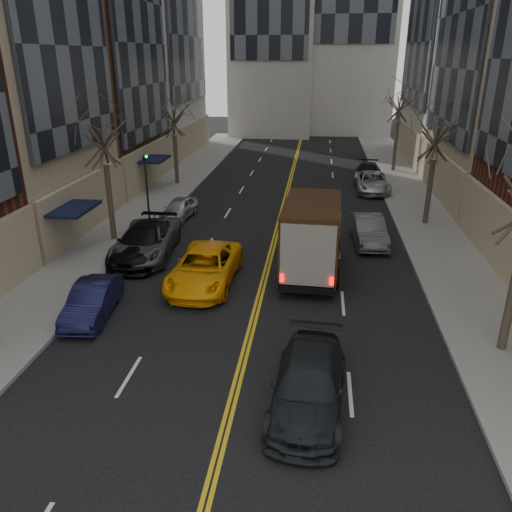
{
  "coord_description": "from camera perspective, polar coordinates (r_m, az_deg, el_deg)",
  "views": [
    {
      "loc": [
        2.2,
        -4.76,
        9.56
      ],
      "look_at": [
        -0.06,
        13.33,
        2.2
      ],
      "focal_mm": 35.0,
      "sensor_mm": 36.0,
      "label": 1
    }
  ],
  "objects": [
    {
      "name": "parked_rt_a",
      "position": [
        27.75,
        12.74,
        2.89
      ],
      "size": [
        1.91,
        4.61,
        1.48
      ],
      "primitive_type": "imported",
      "rotation": [
        0.0,
        0.0,
        0.08
      ],
      "color": "#4F5257",
      "rests_on": "ground"
    },
    {
      "name": "tree_rt_far",
      "position": [
        45.33,
        16.24,
        17.59
      ],
      "size": [
        3.2,
        3.2,
        9.11
      ],
      "color": "#382D23",
      "rests_on": "sidewalk_right"
    },
    {
      "name": "observer_sedan",
      "position": [
        14.92,
        6.05,
        -14.42
      ],
      "size": [
        2.41,
        5.2,
        1.47
      ],
      "rotation": [
        0.0,
        0.0,
        -0.07
      ],
      "color": "black",
      "rests_on": "ground"
    },
    {
      "name": "parked_lf_c",
      "position": [
        25.93,
        -12.49,
        1.73
      ],
      "size": [
        3.22,
        6.09,
        1.63
      ],
      "primitive_type": "imported",
      "rotation": [
        0.0,
        0.0,
        0.09
      ],
      "color": "#4C4E54",
      "rests_on": "ground"
    },
    {
      "name": "ups_truck",
      "position": [
        23.18,
        6.39,
        2.26
      ],
      "size": [
        2.87,
        6.59,
        3.56
      ],
      "rotation": [
        0.0,
        0.0,
        -0.04
      ],
      "color": "black",
      "rests_on": "ground"
    },
    {
      "name": "pedestrian",
      "position": [
        24.67,
        3.88,
        1.37
      ],
      "size": [
        0.65,
        0.77,
        1.79
      ],
      "primitive_type": "imported",
      "rotation": [
        0.0,
        0.0,
        1.17
      ],
      "color": "black",
      "rests_on": "ground"
    },
    {
      "name": "parked_lf_e",
      "position": [
        31.71,
        -8.78,
        5.38
      ],
      "size": [
        1.92,
        3.89,
        1.28
      ],
      "primitive_type": "imported",
      "rotation": [
        0.0,
        0.0,
        -0.11
      ],
      "color": "#B3B5BC",
      "rests_on": "ground"
    },
    {
      "name": "traffic_signal",
      "position": [
        29.22,
        -12.4,
        8.12
      ],
      "size": [
        0.29,
        0.26,
        4.7
      ],
      "color": "black",
      "rests_on": "sidewalk_left"
    },
    {
      "name": "tree_rt_mid",
      "position": [
        30.67,
        20.14,
        14.35
      ],
      "size": [
        3.2,
        3.2,
        8.32
      ],
      "color": "#382D23",
      "rests_on": "sidewalk_right"
    },
    {
      "name": "sidewalk_right",
      "position": [
        33.84,
        18.46,
        4.55
      ],
      "size": [
        4.0,
        66.0,
        0.15
      ],
      "primitive_type": "cube",
      "color": "slate",
      "rests_on": "ground"
    },
    {
      "name": "parked_rt_b",
      "position": [
        38.79,
        13.12,
        8.23
      ],
      "size": [
        2.49,
        5.2,
        1.43
      ],
      "primitive_type": "imported",
      "rotation": [
        0.0,
        0.0,
        0.02
      ],
      "color": "#B6B9BE",
      "rests_on": "ground"
    },
    {
      "name": "tree_lf_far",
      "position": [
        39.49,
        -9.49,
        16.56
      ],
      "size": [
        3.2,
        3.2,
        8.12
      ],
      "color": "#382D23",
      "rests_on": "sidewalk_left"
    },
    {
      "name": "parked_lf_b",
      "position": [
        20.54,
        -18.22,
        -4.88
      ],
      "size": [
        1.8,
        4.14,
        1.33
      ],
      "primitive_type": "imported",
      "rotation": [
        0.0,
        0.0,
        0.1
      ],
      "color": "black",
      "rests_on": "ground"
    },
    {
      "name": "tree_lf_mid",
      "position": [
        27.26,
        -17.33,
        14.79
      ],
      "size": [
        3.2,
        3.2,
        8.91
      ],
      "color": "#382D23",
      "rests_on": "sidewalk_left"
    },
    {
      "name": "taxi",
      "position": [
        22.3,
        -5.88,
        -1.31
      ],
      "size": [
        2.76,
        5.73,
        1.57
      ],
      "primitive_type": "imported",
      "rotation": [
        0.0,
        0.0,
        -0.03
      ],
      "color": "#FFA90A",
      "rests_on": "ground"
    },
    {
      "name": "sidewalk_left",
      "position": [
        34.99,
        -11.91,
        5.77
      ],
      "size": [
        4.0,
        66.0,
        0.15
      ],
      "primitive_type": "cube",
      "color": "slate",
      "rests_on": "ground"
    },
    {
      "name": "parked_lf_d",
      "position": [
        25.68,
        -12.69,
        1.52
      ],
      "size": [
        2.37,
        5.69,
        1.64
      ],
      "primitive_type": "imported",
      "rotation": [
        0.0,
        0.0,
        -0.01
      ],
      "color": "black",
      "rests_on": "ground"
    },
    {
      "name": "parked_rt_c",
      "position": [
        42.16,
        12.7,
        9.31
      ],
      "size": [
        2.3,
        4.92,
        1.39
      ],
      "primitive_type": "imported",
      "rotation": [
        0.0,
        0.0,
        -0.07
      ],
      "color": "black",
      "rests_on": "ground"
    }
  ]
}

